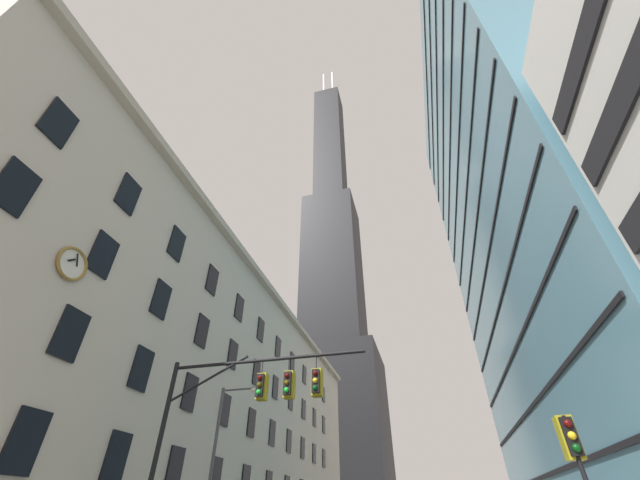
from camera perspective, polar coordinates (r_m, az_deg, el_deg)
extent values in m
cube|color=beige|center=(43.35, -19.23, -22.19)|extent=(16.78, 64.35, 22.32)
cube|color=#B2A893|center=(43.15, -6.56, -8.88)|extent=(0.70, 64.35, 0.60)
cube|color=black|center=(19.25, -38.34, -22.89)|extent=(0.14, 1.40, 2.20)
cube|color=black|center=(22.77, -28.65, -27.09)|extent=(0.14, 1.40, 2.20)
cube|color=black|center=(26.77, -21.28, -29.67)|extent=(0.14, 1.40, 2.20)
cube|color=black|center=(31.05, -15.65, -31.29)|extent=(0.14, 1.40, 2.20)
cube|color=black|center=(20.18, -33.83, -11.77)|extent=(0.14, 1.40, 2.20)
cube|color=black|center=(23.56, -25.59, -17.27)|extent=(0.14, 1.40, 2.20)
cube|color=black|center=(27.44, -19.24, -21.09)|extent=(0.14, 1.40, 2.20)
cube|color=black|center=(31.64, -14.31, -23.77)|extent=(0.14, 1.40, 2.20)
cube|color=black|center=(36.04, -10.43, -25.71)|extent=(0.14, 1.40, 2.20)
cube|color=black|center=(40.58, -7.31, -27.14)|extent=(0.14, 1.40, 2.20)
cube|color=black|center=(45.22, -4.77, -28.24)|extent=(0.14, 1.40, 2.20)
cube|color=black|center=(49.93, -2.67, -29.09)|extent=(0.14, 1.40, 2.20)
cube|color=black|center=(54.69, -0.91, -29.77)|extent=(0.14, 1.40, 2.20)
cube|color=black|center=(59.49, 0.59, -30.32)|extent=(0.14, 1.40, 2.20)
cube|color=black|center=(19.53, -39.25, 6.28)|extent=(0.14, 1.40, 2.20)
cube|color=black|center=(21.89, -30.18, -1.94)|extent=(0.14, 1.40, 2.20)
cube|color=black|center=(25.05, -23.09, -8.32)|extent=(0.14, 1.40, 2.20)
cube|color=black|center=(28.73, -17.55, -13.08)|extent=(0.14, 1.40, 2.20)
cube|color=black|center=(32.76, -13.18, -16.64)|extent=(0.14, 1.40, 2.20)
cube|color=black|center=(37.03, -9.68, -19.34)|extent=(0.14, 1.40, 2.20)
cube|color=black|center=(41.46, -6.84, -21.42)|extent=(0.14, 1.40, 2.20)
cube|color=black|center=(46.01, -4.49, -23.06)|extent=(0.14, 1.40, 2.20)
cube|color=black|center=(50.64, -2.53, -24.38)|extent=(0.14, 1.40, 2.20)
cube|color=black|center=(55.34, -0.86, -25.45)|extent=(0.14, 1.40, 2.20)
cube|color=black|center=(60.09, 0.56, -26.34)|extent=(0.14, 1.40, 2.20)
cube|color=black|center=(22.11, -35.01, 14.43)|extent=(0.14, 1.40, 2.20)
cube|color=black|center=(24.22, -27.19, 6.24)|extent=(0.14, 1.40, 2.20)
cube|color=black|center=(27.10, -21.02, -0.53)|extent=(0.14, 1.40, 2.20)
cube|color=black|center=(30.54, -16.13, -5.88)|extent=(0.14, 1.40, 2.20)
cube|color=black|center=(34.36, -12.22, -10.07)|extent=(0.14, 1.40, 2.20)
cube|color=black|center=(38.45, -9.04, -13.37)|extent=(0.14, 1.40, 2.20)
cube|color=black|center=(42.73, -6.42, -15.99)|extent=(0.14, 1.40, 2.20)
cube|color=black|center=(47.16, -4.24, -18.10)|extent=(0.14, 1.40, 2.20)
cube|color=black|center=(51.69, -2.40, -19.82)|extent=(0.14, 1.40, 2.20)
cube|color=black|center=(56.30, -0.82, -21.25)|extent=(0.14, 1.40, 2.20)
cube|color=black|center=(60.97, 0.54, -22.45)|extent=(0.14, 1.40, 2.20)
torus|color=olive|center=(20.44, -33.54, -3.05)|extent=(0.15, 1.62, 1.62)
cylinder|color=silver|center=(20.47, -33.62, -3.06)|extent=(0.05, 1.40, 1.40)
cube|color=black|center=(20.40, -33.63, -2.55)|extent=(0.03, 0.37, 0.32)
cube|color=black|center=(20.61, -33.03, -2.59)|extent=(0.03, 0.29, 0.59)
cube|color=black|center=(110.81, 2.53, -27.05)|extent=(26.23, 26.23, 40.02)
cube|color=black|center=(128.40, 1.95, -4.89)|extent=(18.36, 18.36, 58.21)
cube|color=black|center=(172.05, 1.50, 14.01)|extent=(11.81, 11.81, 72.76)
cylinder|color=silver|center=(212.07, 0.61, 22.24)|extent=(1.20, 1.20, 24.32)
cylinder|color=silver|center=(211.54, 1.95, 22.51)|extent=(1.20, 1.20, 24.32)
cube|color=teal|center=(44.08, 32.23, 6.62)|extent=(16.83, 36.75, 55.75)
cube|color=black|center=(32.71, 31.73, -28.06)|extent=(0.12, 35.75, 0.24)
cube|color=black|center=(33.23, 29.40, -21.49)|extent=(0.12, 35.75, 0.24)
cube|color=black|center=(34.21, 27.37, -15.18)|extent=(0.12, 35.75, 0.24)
cube|color=black|center=(35.61, 25.58, -9.29)|extent=(0.12, 35.75, 0.24)
cube|color=black|center=(37.40, 24.00, -3.89)|extent=(0.12, 35.75, 0.24)
cube|color=black|center=(39.51, 22.60, 0.98)|extent=(0.12, 35.75, 0.24)
cube|color=black|center=(41.89, 21.34, 5.33)|extent=(0.12, 35.75, 0.24)
cube|color=black|center=(44.51, 20.21, 9.18)|extent=(0.12, 35.75, 0.24)
cube|color=black|center=(47.32, 19.19, 12.59)|extent=(0.12, 35.75, 0.24)
cube|color=black|center=(50.29, 18.26, 15.60)|extent=(0.12, 35.75, 0.24)
cube|color=black|center=(53.40, 17.42, 18.27)|extent=(0.12, 35.75, 0.24)
cube|color=black|center=(56.62, 16.64, 20.63)|extent=(0.12, 35.75, 0.24)
cube|color=black|center=(59.93, 15.94, 22.74)|extent=(0.12, 35.75, 0.24)
cylinder|color=black|center=(18.17, -23.62, -27.66)|extent=(0.20, 0.20, 7.18)
cylinder|color=black|center=(16.82, -8.32, -17.66)|extent=(8.54, 0.14, 0.14)
cylinder|color=black|center=(17.77, -16.66, -19.66)|extent=(3.51, 0.10, 1.76)
cylinder|color=black|center=(16.77, -8.77, -18.64)|extent=(0.04, 0.04, 0.60)
cube|color=black|center=(16.56, -9.03, -21.11)|extent=(0.30, 0.30, 0.90)
cube|color=olive|center=(16.71, -8.79, -21.27)|extent=(0.40, 0.40, 1.04)
sphere|color=#450808|center=(16.49, -9.15, -20.02)|extent=(0.20, 0.20, 0.20)
sphere|color=#4B3A08|center=(16.41, -9.25, -20.96)|extent=(0.20, 0.20, 0.20)
sphere|color=green|center=(16.34, -9.35, -21.90)|extent=(0.20, 0.20, 0.20)
cylinder|color=black|center=(16.35, -4.76, -18.47)|extent=(0.04, 0.04, 0.60)
cube|color=black|center=(16.14, -4.90, -21.00)|extent=(0.30, 0.30, 0.90)
cube|color=olive|center=(16.29, -4.70, -21.16)|extent=(0.40, 0.40, 1.04)
sphere|color=#450808|center=(16.07, -5.04, -19.88)|extent=(0.20, 0.20, 0.20)
sphere|color=#4B3A08|center=(15.99, -5.10, -20.84)|extent=(0.20, 0.20, 0.20)
sphere|color=green|center=(15.92, -5.16, -21.81)|extent=(0.20, 0.20, 0.20)
cylinder|color=black|center=(16.02, -0.57, -18.19)|extent=(0.04, 0.04, 0.60)
cube|color=black|center=(15.80, -0.59, -20.78)|extent=(0.30, 0.30, 0.90)
cube|color=olive|center=(15.96, -0.42, -20.94)|extent=(0.40, 0.40, 1.04)
sphere|color=#450808|center=(15.73, -0.75, -19.64)|extent=(0.20, 0.20, 0.20)
sphere|color=yellow|center=(15.65, -0.76, -20.62)|extent=(0.20, 0.20, 0.20)
sphere|color=#083D10|center=(15.58, -0.76, -21.61)|extent=(0.20, 0.20, 0.20)
cube|color=black|center=(12.78, 33.85, -23.64)|extent=(0.30, 0.30, 0.90)
cube|color=olive|center=(12.94, 33.67, -23.80)|extent=(0.40, 0.40, 1.04)
sphere|color=#450808|center=(12.66, 33.57, -22.30)|extent=(0.20, 0.20, 0.20)
sphere|color=yellow|center=(12.62, 34.03, -23.48)|extent=(0.20, 0.20, 0.20)
sphere|color=#083D10|center=(12.59, 34.50, -24.67)|extent=(0.20, 0.20, 0.20)
cylinder|color=#47474C|center=(23.94, -16.09, -29.90)|extent=(0.18, 0.18, 7.75)
cylinder|color=#47474C|center=(24.12, -12.25, -21.37)|extent=(2.04, 0.10, 0.10)
ellipsoid|color=#EFE5C6|center=(23.67, -9.88, -21.60)|extent=(0.56, 0.32, 0.24)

